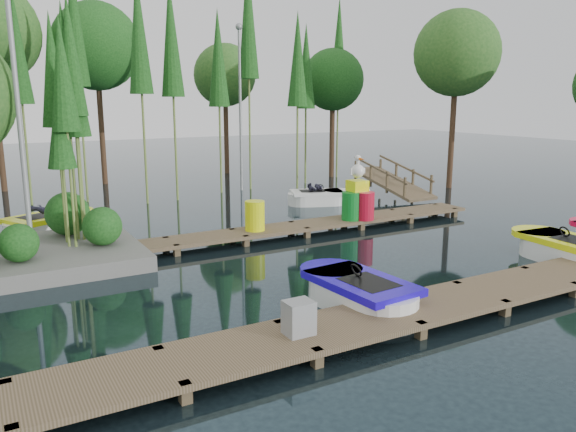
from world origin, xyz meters
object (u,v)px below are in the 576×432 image
boat_blue (359,294)px  yellow_barrel (255,216)px  utility_cabinet (299,318)px  boat_yellow_far (47,224)px  drum_cluster (359,200)px

boat_blue → yellow_barrel: bearing=79.9°
boat_blue → utility_cabinet: size_ratio=5.31×
boat_blue → boat_yellow_far: 10.79m
boat_blue → boat_yellow_far: boat_yellow_far is taller
drum_cluster → boat_yellow_far: bearing=155.8°
yellow_barrel → drum_cluster: bearing=-2.4°
boat_yellow_far → utility_cabinet: (2.61, -10.82, 0.28)m
boat_yellow_far → yellow_barrel: boat_yellow_far is taller
yellow_barrel → drum_cluster: size_ratio=0.43×
boat_yellow_far → utility_cabinet: 11.14m
utility_cabinet → drum_cluster: drum_cluster is taller
boat_blue → utility_cabinet: (-2.04, -1.09, 0.30)m
utility_cabinet → drum_cluster: (6.26, 6.85, 0.32)m
boat_blue → boat_yellow_far: (-4.65, 9.74, 0.02)m
boat_blue → drum_cluster: drum_cluster is taller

